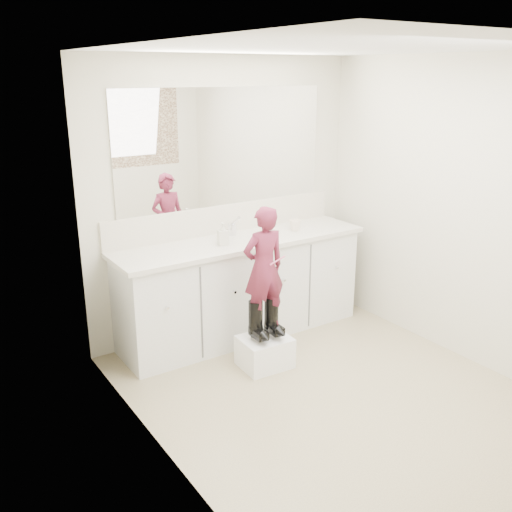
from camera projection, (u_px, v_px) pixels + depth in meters
floor at (330, 393)px, 4.20m from camera, size 3.00×3.00×0.00m
ceiling at (346, 47)px, 3.46m from camera, size 3.00×3.00×0.00m
wall_back at (224, 198)px, 5.02m from camera, size 2.60×0.00×2.60m
wall_left at (159, 273)px, 3.15m from camera, size 0.00×3.00×3.00m
wall_right at (462, 212)px, 4.51m from camera, size 0.00×3.00×3.00m
vanity_cabinet at (242, 289)px, 5.04m from camera, size 2.20×0.55×0.85m
countertop at (242, 241)px, 4.89m from camera, size 2.28×0.58×0.04m
backsplash at (225, 218)px, 5.07m from camera, size 2.28×0.03×0.25m
mirror at (224, 148)px, 4.88m from camera, size 2.00×0.02×1.00m
faucet at (232, 229)px, 5.00m from camera, size 0.08×0.08×0.10m
cup at (295, 225)px, 5.14m from camera, size 0.13×0.13×0.10m
soap_bottle at (223, 234)px, 4.71m from camera, size 0.10×0.10×0.18m
step_stool at (265, 352)px, 4.56m from camera, size 0.40×0.34×0.25m
boot_left at (256, 320)px, 4.45m from camera, size 0.13×0.22×0.32m
boot_right at (271, 316)px, 4.53m from camera, size 0.13×0.22×0.32m
toddler at (264, 268)px, 4.36m from camera, size 0.36×0.25×0.97m
toothbrush at (277, 261)px, 4.31m from camera, size 0.14×0.02×0.06m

